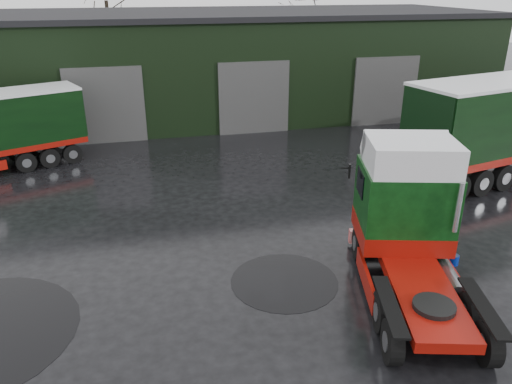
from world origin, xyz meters
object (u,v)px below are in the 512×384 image
at_px(warehouse, 233,61).
at_px(wash_bucket, 453,259).
at_px(hero_tractor, 421,235).
at_px(tree_back_a, 109,26).
at_px(tree_back_b, 301,35).

bearing_deg(warehouse, wash_bucket, -83.10).
bearing_deg(hero_tractor, wash_bucket, 48.76).
relative_size(wash_bucket, tree_back_a, 0.03).
bearing_deg(wash_bucket, tree_back_a, 108.60).
bearing_deg(tree_back_b, warehouse, -128.66).
bearing_deg(hero_tractor, tree_back_b, 92.30).
bearing_deg(tree_back_b, hero_tractor, -103.03).
distance_m(warehouse, hero_tractor, 23.03).
bearing_deg(warehouse, tree_back_a, 128.66).
distance_m(warehouse, tree_back_a, 12.90).
xyz_separation_m(warehouse, hero_tractor, (0.36, -23.00, -1.11)).
relative_size(wash_bucket, tree_back_b, 0.04).
bearing_deg(tree_back_a, wash_bucket, -71.40).
bearing_deg(warehouse, hero_tractor, -89.09).
relative_size(warehouse, tree_back_a, 3.41).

